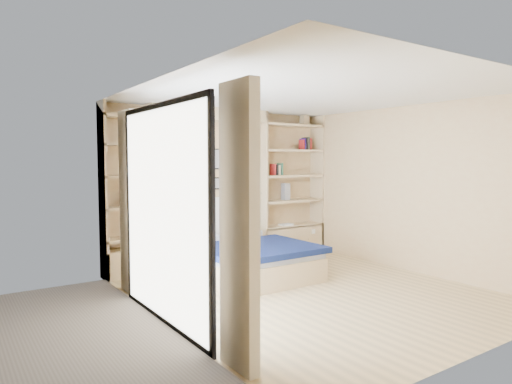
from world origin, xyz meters
TOP-DOWN VIEW (x-y plane):
  - ground at (0.00, 0.00)m, footprint 4.50×4.50m
  - room_shell at (-0.39, 1.52)m, footprint 4.50×4.50m
  - bed at (-0.23, 1.18)m, footprint 1.61×2.05m
  - photo_gallery at (-0.45, 2.22)m, footprint 1.48×0.02m
  - reading_lamps at (-0.30, 2.00)m, footprint 1.92×0.12m
  - shelf_decor at (1.20, 2.07)m, footprint 3.48×0.23m

SIDE VIEW (x-z plane):
  - ground at x=0.00m, z-range 0.00..0.00m
  - bed at x=-0.23m, z-range -0.27..0.80m
  - room_shell at x=-0.39m, z-range -1.17..3.33m
  - reading_lamps at x=-0.30m, z-range 1.03..1.17m
  - photo_gallery at x=-0.45m, z-range 1.19..2.01m
  - shelf_decor at x=1.20m, z-range 0.71..2.74m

